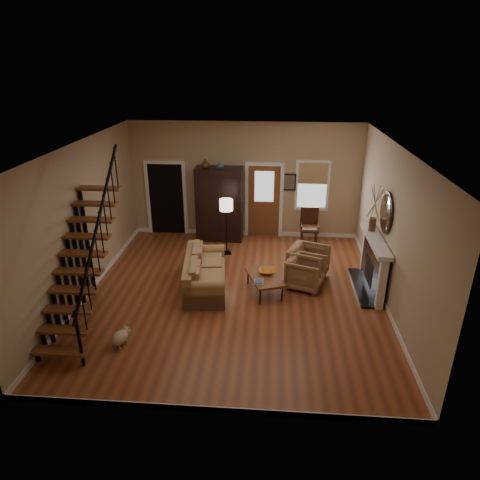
# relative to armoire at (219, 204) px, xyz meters

# --- Properties ---
(room) EXTENTS (7.00, 7.33, 3.30)m
(room) POSITION_rel_armoire_xyz_m (0.29, -1.39, 0.46)
(room) COLOR brown
(room) RESTS_ON ground
(staircase) EXTENTS (0.94, 2.80, 3.20)m
(staircase) POSITION_rel_armoire_xyz_m (-2.08, -4.45, 0.55)
(staircase) COLOR brown
(staircase) RESTS_ON ground
(fireplace) EXTENTS (0.33, 1.95, 2.30)m
(fireplace) POSITION_rel_armoire_xyz_m (3.83, -2.65, -0.31)
(fireplace) COLOR black
(fireplace) RESTS_ON ground
(armoire) EXTENTS (1.30, 0.60, 2.10)m
(armoire) POSITION_rel_armoire_xyz_m (0.00, 0.00, 0.00)
(armoire) COLOR black
(armoire) RESTS_ON ground
(vase_a) EXTENTS (0.24, 0.24, 0.25)m
(vase_a) POSITION_rel_armoire_xyz_m (-0.35, -0.10, 1.17)
(vase_a) COLOR #4C2619
(vase_a) RESTS_ON armoire
(vase_b) EXTENTS (0.20, 0.20, 0.21)m
(vase_b) POSITION_rel_armoire_xyz_m (0.05, -0.10, 1.16)
(vase_b) COLOR #334C60
(vase_b) RESTS_ON armoire
(sofa) EXTENTS (1.11, 2.13, 0.76)m
(sofa) POSITION_rel_armoire_xyz_m (0.02, -2.91, -0.67)
(sofa) COLOR #A17849
(sofa) RESTS_ON ground
(coffee_table) EXTENTS (0.94, 1.21, 0.41)m
(coffee_table) POSITION_rel_armoire_xyz_m (1.37, -3.01, -0.85)
(coffee_table) COLOR brown
(coffee_table) RESTS_ON ground
(bowl) EXTENTS (0.36, 0.36, 0.09)m
(bowl) POSITION_rel_armoire_xyz_m (1.42, -2.86, -0.60)
(bowl) COLOR orange
(bowl) RESTS_ON coffee_table
(books) EXTENTS (0.20, 0.27, 0.05)m
(books) POSITION_rel_armoire_xyz_m (1.25, -3.31, -0.62)
(books) COLOR beige
(books) RESTS_ON coffee_table
(armchair_left) EXTENTS (1.02, 1.01, 0.73)m
(armchair_left) POSITION_rel_armoire_xyz_m (2.30, -2.69, -0.69)
(armchair_left) COLOR brown
(armchair_left) RESTS_ON ground
(armchair_right) EXTENTS (1.11, 1.10, 0.79)m
(armchair_right) POSITION_rel_armoire_xyz_m (2.39, -2.24, -0.65)
(armchair_right) COLOR brown
(armchair_right) RESTS_ON ground
(floor_lamp) EXTENTS (0.44, 0.44, 1.53)m
(floor_lamp) POSITION_rel_armoire_xyz_m (0.31, -1.02, -0.29)
(floor_lamp) COLOR black
(floor_lamp) RESTS_ON ground
(side_chair) EXTENTS (0.54, 0.54, 1.02)m
(side_chair) POSITION_rel_armoire_xyz_m (2.55, -0.20, -0.54)
(side_chair) COLOR #391C12
(side_chair) RESTS_ON ground
(dog) EXTENTS (0.38, 0.48, 0.30)m
(dog) POSITION_rel_armoire_xyz_m (-1.22, -5.16, -0.90)
(dog) COLOR #C9AF89
(dog) RESTS_ON ground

